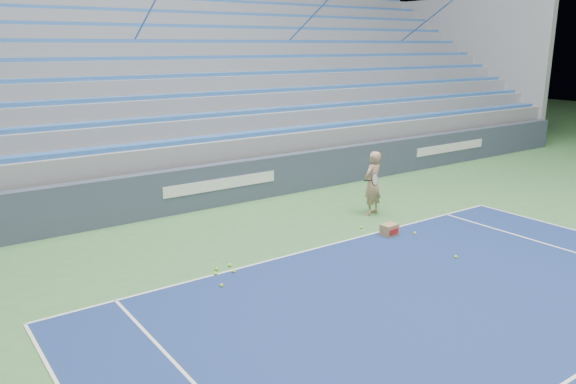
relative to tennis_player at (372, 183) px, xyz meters
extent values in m
cube|color=white|center=(-2.65, -1.12, -0.77)|extent=(10.97, 0.05, 0.00)
cube|color=#384155|center=(-2.65, 2.88, -0.24)|extent=(30.00, 0.30, 1.10)
cube|color=white|center=(-2.65, 2.72, -0.19)|extent=(3.20, 0.02, 0.28)
cube|color=white|center=(6.35, 2.72, -0.19)|extent=(3.40, 0.02, 0.28)
cube|color=gray|center=(-2.65, 7.43, -0.24)|extent=(30.00, 8.50, 1.10)
cube|color=gray|center=(-2.65, 7.43, 0.56)|extent=(30.00, 8.50, 0.50)
cube|color=#3165B3|center=(-2.65, 3.56, 0.87)|extent=(29.60, 0.42, 0.11)
cube|color=gray|center=(-2.65, 7.86, 1.06)|extent=(30.00, 7.65, 0.50)
cube|color=#3165B3|center=(-2.65, 4.41, 1.37)|extent=(29.60, 0.42, 0.11)
cube|color=gray|center=(-2.65, 8.28, 1.56)|extent=(30.00, 6.80, 0.50)
cube|color=#3165B3|center=(-2.65, 5.26, 1.87)|extent=(29.60, 0.42, 0.11)
cube|color=gray|center=(-2.65, 8.71, 2.06)|extent=(30.00, 5.95, 0.50)
cube|color=#3165B3|center=(-2.65, 6.11, 2.37)|extent=(29.60, 0.42, 0.11)
cube|color=gray|center=(-2.65, 9.13, 2.56)|extent=(30.00, 5.10, 0.50)
cube|color=#3165B3|center=(-2.65, 6.96, 2.87)|extent=(29.60, 0.42, 0.11)
cube|color=gray|center=(-2.65, 9.56, 3.06)|extent=(30.00, 4.25, 0.50)
cube|color=#3165B3|center=(-2.65, 7.81, 3.37)|extent=(29.60, 0.42, 0.11)
cube|color=gray|center=(-2.65, 9.98, 3.56)|extent=(30.00, 3.40, 0.50)
cube|color=#3165B3|center=(-2.65, 8.66, 3.87)|extent=(29.60, 0.42, 0.11)
cube|color=gray|center=(-2.65, 10.41, 4.06)|extent=(30.00, 2.55, 0.50)
cube|color=#3165B3|center=(-2.65, 9.51, 4.37)|extent=(29.60, 0.42, 0.11)
cube|color=gray|center=(-2.65, 10.83, 4.56)|extent=(30.00, 1.70, 0.50)
cube|color=gray|center=(12.50, 7.43, 2.26)|extent=(0.30, 8.80, 6.10)
cube|color=gray|center=(-2.65, 11.98, 2.86)|extent=(31.00, 0.40, 7.30)
cylinder|color=#3162AB|center=(-2.65, 7.43, 3.81)|extent=(0.05, 8.53, 5.04)
cylinder|color=#3162AB|center=(3.35, 7.43, 3.81)|extent=(0.05, 8.53, 5.04)
cylinder|color=#3162AB|center=(9.35, 7.43, 3.81)|extent=(0.05, 8.53, 5.04)
imported|color=tan|center=(0.01, 0.01, 0.00)|extent=(0.65, 0.50, 1.57)
cylinder|color=black|center=(-0.34, -0.24, 0.16)|extent=(0.12, 0.27, 0.08)
cylinder|color=beige|center=(-0.44, -0.52, 0.26)|extent=(0.29, 0.16, 0.28)
torus|color=black|center=(-0.44, -0.52, 0.26)|extent=(0.31, 0.18, 0.30)
cube|color=#987749|center=(-0.81, -1.40, -0.66)|extent=(0.37, 0.29, 0.26)
cube|color=#B21E19|center=(-0.81, -1.54, -0.66)|extent=(0.28, 0.03, 0.12)
sphere|color=#B1EA2F|center=(-4.61, -1.23, -0.75)|extent=(0.07, 0.07, 0.07)
sphere|color=#B1EA2F|center=(-4.81, -0.94, -0.75)|extent=(0.07, 0.07, 0.07)
sphere|color=#B1EA2F|center=(-0.29, -1.68, -0.75)|extent=(0.07, 0.07, 0.07)
sphere|color=#B1EA2F|center=(-5.10, -1.64, -0.75)|extent=(0.07, 0.07, 0.07)
sphere|color=#B1EA2F|center=(-4.94, -1.12, -0.75)|extent=(0.07, 0.07, 0.07)
sphere|color=#B1EA2F|center=(-0.72, -3.12, -0.75)|extent=(0.07, 0.07, 0.07)
sphere|color=#B1EA2F|center=(-0.96, -0.69, -0.75)|extent=(0.07, 0.07, 0.07)
sphere|color=#B1EA2F|center=(-4.52, -0.92, -0.75)|extent=(0.07, 0.07, 0.07)
camera|label=1|loc=(-9.35, -9.55, 3.25)|focal=35.00mm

